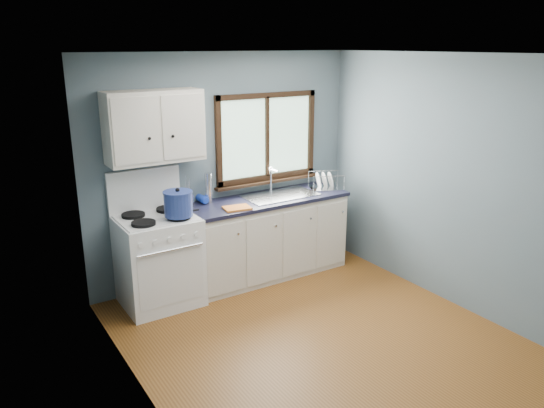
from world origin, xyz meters
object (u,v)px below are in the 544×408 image
stockpot (178,203)px  gas_range (159,258)px  base_cabinets (267,241)px  utensil_crock (189,200)px  thermos (208,188)px  dish_rack (325,184)px  skillet (178,213)px  sink (280,201)px

stockpot → gas_range: bearing=136.9°
gas_range → base_cabinets: (1.31, 0.02, -0.08)m
utensil_crock → thermos: size_ratio=1.03×
dish_rack → gas_range: bearing=-157.2°
utensil_crock → thermos: (0.24, 0.02, 0.09)m
stockpot → utensil_crock: bearing=53.1°
skillet → stockpot: size_ratio=0.89×
gas_range → skillet: 0.54m
base_cabinets → sink: bearing=-0.1°
base_cabinets → utensil_crock: 1.06m
base_cabinets → dish_rack: size_ratio=3.95×
sink → dish_rack: sink is taller
utensil_crock → thermos: utensil_crock is taller
utensil_crock → skillet: bearing=-127.4°
skillet → dish_rack: dish_rack is taller
skillet → base_cabinets: bearing=7.2°
gas_range → sink: 1.53m
stockpot → dish_rack: stockpot is taller
gas_range → sink: gas_range is taller
base_cabinets → thermos: thermos is taller
thermos → dish_rack: size_ratio=0.70×
sink → stockpot: bearing=-172.0°
skillet → utensil_crock: (0.26, 0.34, 0.01)m
stockpot → thermos: size_ratio=1.15×
base_cabinets → stockpot: size_ratio=4.92×
base_cabinets → skillet: bearing=-171.1°
utensil_crock → stockpot: bearing=-126.9°
sink → skillet: (-1.31, -0.18, 0.12)m
gas_range → thermos: bearing=16.5°
base_cabinets → dish_rack: bearing=-2.2°
gas_range → stockpot: 0.64m
base_cabinets → dish_rack: 0.98m
gas_range → stockpot: bearing=-43.1°
gas_range → sink: size_ratio=1.62×
thermos → stockpot: bearing=-144.0°
gas_range → skillet: gas_range is taller
sink → thermos: size_ratio=2.57×
skillet → utensil_crock: size_ratio=0.99×
thermos → dish_rack: 1.45m
base_cabinets → utensil_crock: (-0.87, 0.17, 0.58)m
gas_range → stockpot: size_ratio=3.62×
skillet → dish_rack: bearing=2.7°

